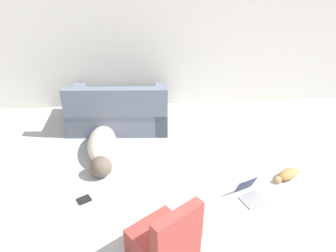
{
  "coord_description": "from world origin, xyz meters",
  "views": [
    {
      "loc": [
        -0.78,
        -2.46,
        3.45
      ],
      "look_at": [
        -0.49,
        1.78,
        0.72
      ],
      "focal_mm": 40.0,
      "sensor_mm": 36.0,
      "label": 1
    }
  ],
  "objects_px": {
    "cat": "(287,175)",
    "book_black": "(84,200)",
    "side_chair": "(165,243)",
    "dog": "(102,148)",
    "couch": "(119,111)",
    "laptop_open": "(249,191)"
  },
  "relations": [
    {
      "from": "laptop_open",
      "to": "book_black",
      "type": "xyz_separation_m",
      "value": [
        -2.16,
        0.05,
        -0.07
      ]
    },
    {
      "from": "dog",
      "to": "laptop_open",
      "type": "height_order",
      "value": "dog"
    },
    {
      "from": "book_black",
      "to": "dog",
      "type": "bearing_deg",
      "value": 79.79
    },
    {
      "from": "dog",
      "to": "book_black",
      "type": "relative_size",
      "value": 6.76
    },
    {
      "from": "couch",
      "to": "side_chair",
      "type": "height_order",
      "value": "side_chair"
    },
    {
      "from": "cat",
      "to": "book_black",
      "type": "distance_m",
      "value": 2.79
    },
    {
      "from": "couch",
      "to": "book_black",
      "type": "height_order",
      "value": "couch"
    },
    {
      "from": "side_chair",
      "to": "book_black",
      "type": "bearing_deg",
      "value": -81.14
    },
    {
      "from": "cat",
      "to": "laptop_open",
      "type": "relative_size",
      "value": 1.01
    },
    {
      "from": "dog",
      "to": "cat",
      "type": "bearing_deg",
      "value": 72.56
    },
    {
      "from": "cat",
      "to": "side_chair",
      "type": "xyz_separation_m",
      "value": [
        -1.78,
        -1.26,
        0.22
      ]
    },
    {
      "from": "cat",
      "to": "book_black",
      "type": "bearing_deg",
      "value": -22.91
    },
    {
      "from": "cat",
      "to": "laptop_open",
      "type": "height_order",
      "value": "laptop_open"
    },
    {
      "from": "cat",
      "to": "side_chair",
      "type": "height_order",
      "value": "side_chair"
    },
    {
      "from": "couch",
      "to": "dog",
      "type": "bearing_deg",
      "value": 78.81
    },
    {
      "from": "laptop_open",
      "to": "side_chair",
      "type": "height_order",
      "value": "side_chair"
    },
    {
      "from": "cat",
      "to": "couch",
      "type": "bearing_deg",
      "value": -61.32
    },
    {
      "from": "cat",
      "to": "book_black",
      "type": "relative_size",
      "value": 2.21
    },
    {
      "from": "couch",
      "to": "side_chair",
      "type": "bearing_deg",
      "value": 105.21
    },
    {
      "from": "dog",
      "to": "laptop_open",
      "type": "xyz_separation_m",
      "value": [
        1.99,
        -0.99,
        -0.07
      ]
    },
    {
      "from": "dog",
      "to": "cat",
      "type": "height_order",
      "value": "dog"
    },
    {
      "from": "laptop_open",
      "to": "side_chair",
      "type": "relative_size",
      "value": 0.51
    }
  ]
}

